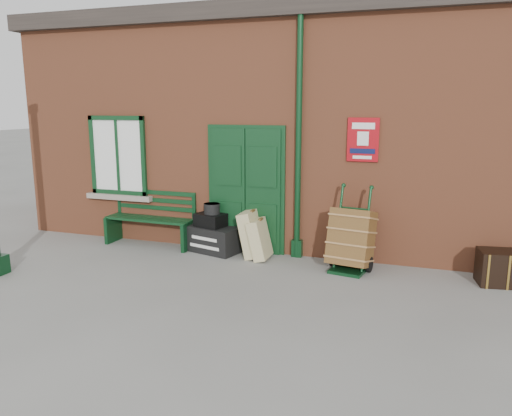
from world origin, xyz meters
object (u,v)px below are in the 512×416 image
at_px(porter_trolley, 351,239).
at_px(dark_trunk, 504,268).
at_px(bench, 152,217).
at_px(houdini_trunk, 213,239).

distance_m(porter_trolley, dark_trunk, 2.24).
bearing_deg(bench, houdini_trunk, -2.40).
relative_size(bench, dark_trunk, 2.41).
xyz_separation_m(porter_trolley, dark_trunk, (2.22, 0.06, -0.26)).
height_order(houdini_trunk, porter_trolley, porter_trolley).
xyz_separation_m(bench, porter_trolley, (3.78, -0.32, -0.01)).
xyz_separation_m(bench, houdini_trunk, (1.30, -0.08, -0.30)).
xyz_separation_m(bench, dark_trunk, (6.01, -0.26, -0.27)).
bearing_deg(porter_trolley, bench, -175.29).
bearing_deg(dark_trunk, bench, 168.63).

